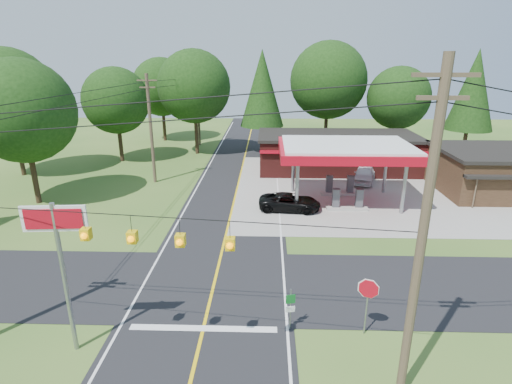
{
  "coord_description": "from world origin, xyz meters",
  "views": [
    {
      "loc": [
        2.77,
        -18.21,
        11.35
      ],
      "look_at": [
        2.0,
        7.0,
        2.8
      ],
      "focal_mm": 28.0,
      "sensor_mm": 36.0,
      "label": 1
    }
  ],
  "objects_px": {
    "gas_canopy": "(346,151)",
    "sedan_car": "(364,174)",
    "octagonal_stop_sign": "(368,293)",
    "suv_car": "(290,202)",
    "big_stop_sign": "(59,245)"
  },
  "relations": [
    {
      "from": "gas_canopy",
      "to": "sedan_car",
      "type": "distance_m",
      "value": 7.27
    },
    {
      "from": "gas_canopy",
      "to": "octagonal_stop_sign",
      "type": "relative_size",
      "value": 3.93
    },
    {
      "from": "gas_canopy",
      "to": "sedan_car",
      "type": "height_order",
      "value": "gas_canopy"
    },
    {
      "from": "suv_car",
      "to": "octagonal_stop_sign",
      "type": "height_order",
      "value": "octagonal_stop_sign"
    },
    {
      "from": "octagonal_stop_sign",
      "to": "suv_car",
      "type": "bearing_deg",
      "value": 99.71
    },
    {
      "from": "sedan_car",
      "to": "suv_car",
      "type": "bearing_deg",
      "value": -116.48
    },
    {
      "from": "suv_car",
      "to": "big_stop_sign",
      "type": "xyz_separation_m",
      "value": [
        -9.5,
        -15.92,
        4.03
      ]
    },
    {
      "from": "suv_car",
      "to": "big_stop_sign",
      "type": "distance_m",
      "value": 18.97
    },
    {
      "from": "sedan_car",
      "to": "big_stop_sign",
      "type": "bearing_deg",
      "value": -108.03
    },
    {
      "from": "sedan_car",
      "to": "octagonal_stop_sign",
      "type": "height_order",
      "value": "octagonal_stop_sign"
    },
    {
      "from": "gas_canopy",
      "to": "sedan_car",
      "type": "xyz_separation_m",
      "value": [
        3.0,
        5.63,
        -3.49
      ]
    },
    {
      "from": "gas_canopy",
      "to": "octagonal_stop_sign",
      "type": "xyz_separation_m",
      "value": [
        -2.0,
        -16.7,
        -2.24
      ]
    },
    {
      "from": "gas_canopy",
      "to": "suv_car",
      "type": "relative_size",
      "value": 2.23
    },
    {
      "from": "octagonal_stop_sign",
      "to": "sedan_car",
      "type": "bearing_deg",
      "value": 77.38
    },
    {
      "from": "sedan_car",
      "to": "big_stop_sign",
      "type": "height_order",
      "value": "big_stop_sign"
    }
  ]
}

